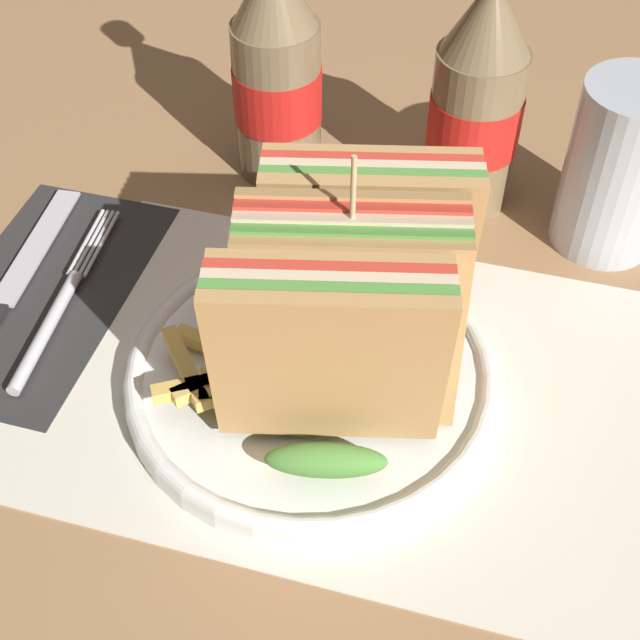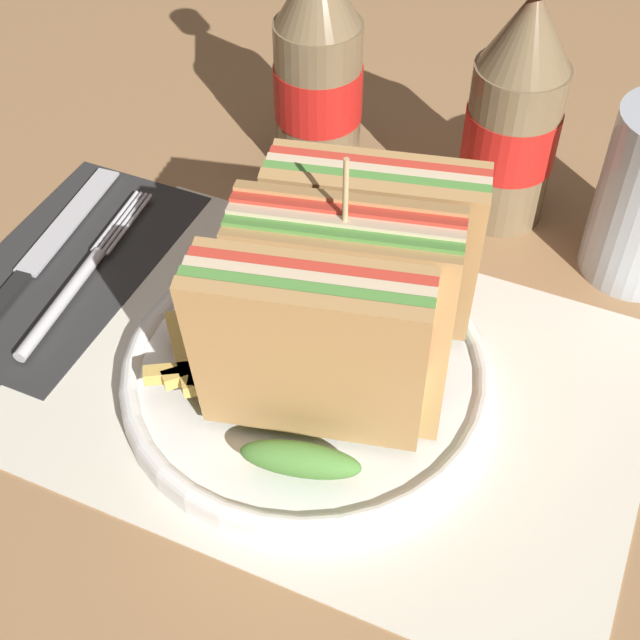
{
  "view_description": "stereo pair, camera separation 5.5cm",
  "coord_description": "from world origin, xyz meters",
  "px_view_note": "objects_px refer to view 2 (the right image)",
  "views": [
    {
      "loc": [
        0.12,
        -0.37,
        0.44
      ],
      "look_at": [
        0.02,
        -0.01,
        0.04
      ],
      "focal_mm": 50.0,
      "sensor_mm": 36.0,
      "label": 1
    },
    {
      "loc": [
        0.18,
        -0.36,
        0.44
      ],
      "look_at": [
        0.02,
        -0.01,
        0.04
      ],
      "focal_mm": 50.0,
      "sensor_mm": 36.0,
      "label": 2
    }
  ],
  "objects_px": {
    "coke_bottle_near": "(318,71)",
    "club_sandwich": "(343,305)",
    "fork": "(75,284)",
    "coke_bottle_far": "(514,115)",
    "knife": "(38,257)",
    "plate_main": "(307,373)"
  },
  "relations": [
    {
      "from": "club_sandwich",
      "to": "coke_bottle_near",
      "type": "xyz_separation_m",
      "value": [
        -0.11,
        0.21,
        0.01
      ]
    },
    {
      "from": "club_sandwich",
      "to": "fork",
      "type": "xyz_separation_m",
      "value": [
        -0.2,
        0.01,
        -0.07
      ]
    },
    {
      "from": "fork",
      "to": "knife",
      "type": "height_order",
      "value": "fork"
    },
    {
      "from": "coke_bottle_near",
      "to": "club_sandwich",
      "type": "bearing_deg",
      "value": -62.73
    },
    {
      "from": "knife",
      "to": "coke_bottle_near",
      "type": "bearing_deg",
      "value": 49.43
    },
    {
      "from": "coke_bottle_near",
      "to": "coke_bottle_far",
      "type": "bearing_deg",
      "value": 0.93
    },
    {
      "from": "plate_main",
      "to": "club_sandwich",
      "type": "height_order",
      "value": "club_sandwich"
    },
    {
      "from": "knife",
      "to": "coke_bottle_near",
      "type": "relative_size",
      "value": 1.05
    },
    {
      "from": "fork",
      "to": "coke_bottle_far",
      "type": "bearing_deg",
      "value": 35.43
    },
    {
      "from": "club_sandwich",
      "to": "knife",
      "type": "height_order",
      "value": "club_sandwich"
    },
    {
      "from": "fork",
      "to": "coke_bottle_far",
      "type": "relative_size",
      "value": 0.89
    },
    {
      "from": "fork",
      "to": "club_sandwich",
      "type": "bearing_deg",
      "value": -7.27
    },
    {
      "from": "plate_main",
      "to": "coke_bottle_near",
      "type": "height_order",
      "value": "coke_bottle_near"
    },
    {
      "from": "fork",
      "to": "coke_bottle_far",
      "type": "distance_m",
      "value": 0.33
    },
    {
      "from": "club_sandwich",
      "to": "coke_bottle_near",
      "type": "height_order",
      "value": "coke_bottle_near"
    },
    {
      "from": "plate_main",
      "to": "fork",
      "type": "relative_size",
      "value": 1.31
    },
    {
      "from": "club_sandwich",
      "to": "fork",
      "type": "relative_size",
      "value": 1.05
    },
    {
      "from": "coke_bottle_far",
      "to": "coke_bottle_near",
      "type": "bearing_deg",
      "value": -179.07
    },
    {
      "from": "plate_main",
      "to": "club_sandwich",
      "type": "bearing_deg",
      "value": 3.36
    },
    {
      "from": "club_sandwich",
      "to": "fork",
      "type": "distance_m",
      "value": 0.22
    },
    {
      "from": "plate_main",
      "to": "knife",
      "type": "relative_size",
      "value": 1.11
    },
    {
      "from": "plate_main",
      "to": "knife",
      "type": "bearing_deg",
      "value": 173.83
    }
  ]
}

